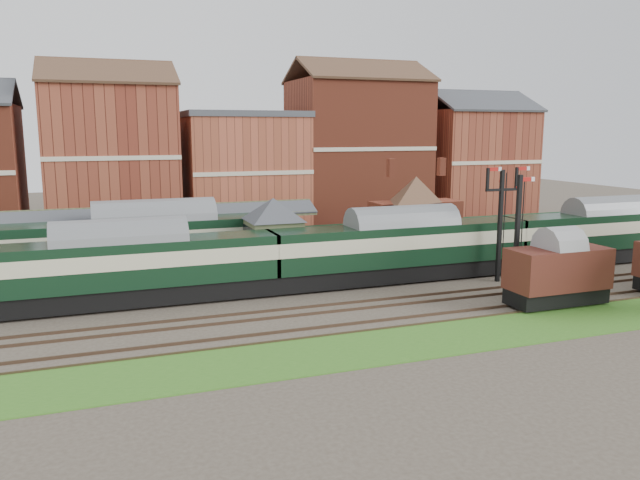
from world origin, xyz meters
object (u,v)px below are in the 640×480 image
object	(u,v)px
signal_box	(274,237)
platform_railcar	(156,242)
dmu_train	(402,246)
goods_van_a	(558,271)
semaphore_bracket	(501,217)

from	to	relation	value
signal_box	platform_railcar	distance (m)	8.55
signal_box	dmu_train	xyz separation A→B (m)	(8.57, -3.25, -0.62)
goods_van_a	dmu_train	bearing A→B (deg)	123.88
goods_van_a	platform_railcar	bearing A→B (deg)	145.45
dmu_train	semaphore_bracket	bearing A→B (deg)	-21.12
semaphore_bracket	platform_railcar	world-z (taller)	semaphore_bracket
signal_box	semaphore_bracket	world-z (taller)	semaphore_bracket
semaphore_bracket	goods_van_a	distance (m)	6.97
goods_van_a	signal_box	bearing A→B (deg)	140.02
semaphore_bracket	goods_van_a	size ratio (longest dim) A/B	1.30
signal_box	platform_railcar	bearing A→B (deg)	157.63
platform_railcar	goods_van_a	distance (m)	27.33
platform_railcar	goods_van_a	world-z (taller)	platform_railcar
semaphore_bracket	dmu_train	size ratio (longest dim) A/B	0.14
signal_box	semaphore_bracket	size ratio (longest dim) A/B	0.73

